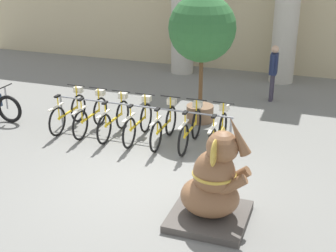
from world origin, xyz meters
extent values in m
plane|color=slate|center=(0.00, 0.00, 0.00)|extent=(60.00, 60.00, 0.00)
cylinder|color=#BCB7A8|center=(1.67, 7.60, 2.50)|extent=(0.77, 0.77, 5.00)
cylinder|color=gray|center=(-2.96, 1.95, 0.38)|extent=(0.05, 0.05, 0.75)
cylinder|color=gray|center=(1.27, 1.95, 0.38)|extent=(0.05, 0.05, 0.75)
cylinder|color=gray|center=(-0.85, 1.95, 0.75)|extent=(4.33, 0.04, 0.04)
torus|color=black|center=(-2.71, 2.33, 0.35)|extent=(0.05, 0.70, 0.70)
torus|color=black|center=(-2.71, 1.35, 0.35)|extent=(0.05, 0.70, 0.70)
cube|color=yellow|center=(-2.71, 1.84, 0.40)|extent=(0.04, 0.88, 0.04)
cube|color=silver|center=(-2.71, 1.35, 0.72)|extent=(0.06, 0.59, 0.03)
cylinder|color=yellow|center=(-2.71, 1.45, 0.64)|extent=(0.03, 0.03, 0.57)
cube|color=black|center=(-2.71, 1.45, 0.95)|extent=(0.08, 0.18, 0.04)
cylinder|color=yellow|center=(-2.71, 2.29, 0.66)|extent=(0.03, 0.03, 0.61)
cylinder|color=black|center=(-2.71, 2.29, 0.96)|extent=(0.48, 0.03, 0.03)
cube|color=silver|center=(-2.71, 2.39, 0.82)|extent=(0.20, 0.16, 0.14)
torus|color=black|center=(-2.09, 2.31, 0.35)|extent=(0.05, 0.70, 0.70)
torus|color=black|center=(-2.09, 1.33, 0.35)|extent=(0.05, 0.70, 0.70)
cube|color=yellow|center=(-2.09, 1.82, 0.40)|extent=(0.04, 0.88, 0.04)
cube|color=silver|center=(-2.09, 1.33, 0.72)|extent=(0.06, 0.59, 0.03)
cylinder|color=yellow|center=(-2.09, 1.43, 0.64)|extent=(0.03, 0.03, 0.57)
cube|color=black|center=(-2.09, 1.43, 0.95)|extent=(0.08, 0.18, 0.04)
cylinder|color=yellow|center=(-2.09, 2.27, 0.66)|extent=(0.03, 0.03, 0.61)
cylinder|color=black|center=(-2.09, 2.27, 0.96)|extent=(0.48, 0.03, 0.03)
cube|color=silver|center=(-2.09, 2.37, 0.82)|extent=(0.20, 0.16, 0.14)
torus|color=black|center=(-1.47, 2.28, 0.35)|extent=(0.05, 0.70, 0.70)
torus|color=black|center=(-1.47, 1.30, 0.35)|extent=(0.05, 0.70, 0.70)
cube|color=yellow|center=(-1.47, 1.79, 0.40)|extent=(0.04, 0.88, 0.04)
cube|color=silver|center=(-1.47, 1.30, 0.72)|extent=(0.06, 0.59, 0.03)
cylinder|color=yellow|center=(-1.47, 1.40, 0.64)|extent=(0.03, 0.03, 0.57)
cube|color=black|center=(-1.47, 1.40, 0.95)|extent=(0.08, 0.18, 0.04)
cylinder|color=yellow|center=(-1.47, 2.24, 0.66)|extent=(0.03, 0.03, 0.61)
cylinder|color=black|center=(-1.47, 2.24, 0.96)|extent=(0.48, 0.03, 0.03)
cube|color=silver|center=(-1.47, 2.34, 0.82)|extent=(0.20, 0.16, 0.14)
torus|color=black|center=(-0.85, 2.26, 0.35)|extent=(0.05, 0.70, 0.70)
torus|color=black|center=(-0.85, 1.28, 0.35)|extent=(0.05, 0.70, 0.70)
cube|color=yellow|center=(-0.85, 1.77, 0.40)|extent=(0.04, 0.88, 0.04)
cube|color=silver|center=(-0.85, 1.28, 0.72)|extent=(0.06, 0.59, 0.03)
cylinder|color=yellow|center=(-0.85, 1.38, 0.64)|extent=(0.03, 0.03, 0.57)
cube|color=black|center=(-0.85, 1.38, 0.95)|extent=(0.08, 0.18, 0.04)
cylinder|color=yellow|center=(-0.85, 2.22, 0.66)|extent=(0.03, 0.03, 0.61)
cylinder|color=black|center=(-0.85, 2.22, 0.96)|extent=(0.48, 0.03, 0.03)
cube|color=silver|center=(-0.85, 2.32, 0.82)|extent=(0.20, 0.16, 0.14)
torus|color=black|center=(-0.22, 2.28, 0.35)|extent=(0.05, 0.70, 0.70)
torus|color=black|center=(-0.22, 1.30, 0.35)|extent=(0.05, 0.70, 0.70)
cube|color=yellow|center=(-0.22, 1.79, 0.40)|extent=(0.04, 0.88, 0.04)
cube|color=silver|center=(-0.22, 1.30, 0.72)|extent=(0.06, 0.59, 0.03)
cylinder|color=yellow|center=(-0.22, 1.40, 0.64)|extent=(0.03, 0.03, 0.57)
cube|color=black|center=(-0.22, 1.40, 0.95)|extent=(0.08, 0.18, 0.04)
cylinder|color=yellow|center=(-0.22, 2.24, 0.66)|extent=(0.03, 0.03, 0.61)
cylinder|color=black|center=(-0.22, 2.24, 0.96)|extent=(0.48, 0.03, 0.03)
cube|color=silver|center=(-0.22, 2.34, 0.82)|extent=(0.20, 0.16, 0.14)
torus|color=black|center=(0.40, 2.29, 0.35)|extent=(0.05, 0.70, 0.70)
torus|color=black|center=(0.40, 1.31, 0.35)|extent=(0.05, 0.70, 0.70)
cube|color=yellow|center=(0.40, 1.80, 0.40)|extent=(0.04, 0.88, 0.04)
cube|color=silver|center=(0.40, 1.31, 0.72)|extent=(0.06, 0.59, 0.03)
cylinder|color=yellow|center=(0.40, 1.41, 0.64)|extent=(0.03, 0.03, 0.57)
cube|color=black|center=(0.40, 1.41, 0.95)|extent=(0.08, 0.18, 0.04)
cylinder|color=yellow|center=(0.40, 2.25, 0.66)|extent=(0.03, 0.03, 0.61)
cylinder|color=black|center=(0.40, 2.25, 0.96)|extent=(0.48, 0.03, 0.03)
cube|color=silver|center=(0.40, 2.35, 0.82)|extent=(0.20, 0.16, 0.14)
torus|color=black|center=(1.02, 2.28, 0.35)|extent=(0.05, 0.70, 0.70)
torus|color=black|center=(1.02, 1.30, 0.35)|extent=(0.05, 0.70, 0.70)
cube|color=yellow|center=(1.02, 1.79, 0.40)|extent=(0.04, 0.88, 0.04)
cube|color=silver|center=(1.02, 1.30, 0.72)|extent=(0.06, 0.59, 0.03)
cylinder|color=yellow|center=(1.02, 1.40, 0.64)|extent=(0.03, 0.03, 0.57)
cube|color=black|center=(1.02, 1.40, 0.95)|extent=(0.08, 0.18, 0.04)
cylinder|color=yellow|center=(1.02, 2.24, 0.66)|extent=(0.03, 0.03, 0.61)
cylinder|color=black|center=(1.02, 2.24, 0.96)|extent=(0.48, 0.03, 0.03)
cube|color=silver|center=(1.02, 2.34, 0.82)|extent=(0.20, 0.16, 0.14)
cube|color=#4C4742|center=(1.56, -0.89, 0.06)|extent=(1.26, 1.26, 0.13)
ellipsoid|color=brown|center=(1.56, -0.89, 0.44)|extent=(0.97, 0.86, 0.63)
ellipsoid|color=brown|center=(1.61, -0.89, 0.87)|extent=(0.69, 0.63, 0.80)
sphere|color=brown|center=(1.73, -0.89, 1.35)|extent=(0.51, 0.51, 0.51)
ellipsoid|color=gold|center=(1.66, -0.63, 1.35)|extent=(0.08, 0.37, 0.43)
ellipsoid|color=gold|center=(1.66, -1.14, 1.35)|extent=(0.08, 0.37, 0.43)
cone|color=brown|center=(1.96, -0.89, 1.57)|extent=(0.44, 0.18, 0.65)
cylinder|color=brown|center=(1.93, -0.74, 0.78)|extent=(0.51, 0.17, 0.45)
cylinder|color=brown|center=(1.93, -1.03, 0.78)|extent=(0.51, 0.17, 0.45)
torus|color=gold|center=(1.61, -0.89, 0.87)|extent=(0.71, 0.71, 0.05)
torus|color=black|center=(-4.29, 1.67, 0.36)|extent=(0.72, 0.09, 0.72)
cylinder|color=#99999E|center=(-4.34, 1.67, 0.64)|extent=(0.04, 0.04, 0.56)
cylinder|color=black|center=(-4.34, 1.67, 0.94)|extent=(0.03, 0.55, 0.03)
cylinder|color=#383342|center=(1.65, 5.69, 0.39)|extent=(0.11, 0.11, 0.78)
cylinder|color=#383342|center=(1.65, 5.52, 0.39)|extent=(0.11, 0.11, 0.78)
cube|color=#1E284C|center=(1.65, 5.60, 1.07)|extent=(0.20, 0.32, 0.58)
sphere|color=tan|center=(1.65, 5.60, 1.49)|extent=(0.21, 0.21, 0.21)
cylinder|color=#1E284C|center=(1.65, 5.80, 1.10)|extent=(0.07, 0.07, 0.52)
cylinder|color=#1E284C|center=(1.65, 5.40, 1.10)|extent=(0.07, 0.07, 0.52)
cylinder|color=brown|center=(0.17, 3.39, 0.20)|extent=(0.68, 0.68, 0.41)
cylinder|color=brown|center=(0.17, 3.39, 1.05)|extent=(0.10, 0.10, 1.30)
sphere|color=#2D6633|center=(0.17, 3.39, 2.35)|extent=(1.62, 1.62, 1.62)
camera|label=1|loc=(3.14, -7.33, 4.37)|focal=50.00mm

